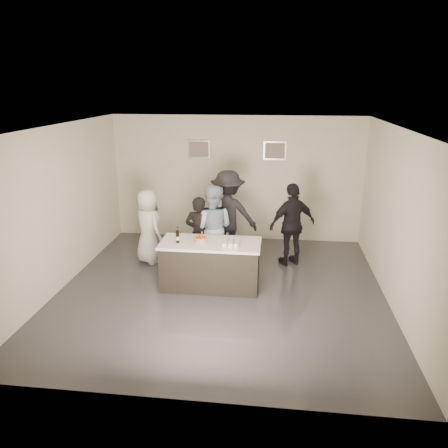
% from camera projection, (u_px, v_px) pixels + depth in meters
% --- Properties ---
extents(floor, '(6.00, 6.00, 0.00)m').
position_uv_depth(floor, '(221.00, 290.00, 8.17)').
color(floor, '#3D3D42').
rests_on(floor, ground).
extents(ceiling, '(6.00, 6.00, 0.00)m').
position_uv_depth(ceiling, '(220.00, 127.00, 7.25)').
color(ceiling, white).
extents(wall_back, '(6.00, 0.04, 3.00)m').
position_uv_depth(wall_back, '(236.00, 179.00, 10.54)').
color(wall_back, silver).
rests_on(wall_back, ground).
extents(wall_front, '(6.00, 0.04, 3.00)m').
position_uv_depth(wall_front, '(186.00, 289.00, 4.87)').
color(wall_front, silver).
rests_on(wall_front, ground).
extents(wall_left, '(0.04, 6.00, 3.00)m').
position_uv_depth(wall_left, '(60.00, 208.00, 8.05)').
color(wall_left, silver).
rests_on(wall_left, ground).
extents(wall_right, '(0.04, 6.00, 3.00)m').
position_uv_depth(wall_right, '(397.00, 220.00, 7.36)').
color(wall_right, silver).
rests_on(wall_right, ground).
extents(picture_left, '(0.54, 0.04, 0.44)m').
position_uv_depth(picture_left, '(199.00, 149.00, 10.40)').
color(picture_left, '#B2B2B7').
rests_on(picture_left, wall_back).
extents(picture_right, '(0.54, 0.04, 0.44)m').
position_uv_depth(picture_right, '(275.00, 151.00, 10.20)').
color(picture_right, '#B2B2B7').
rests_on(picture_right, wall_back).
extents(bar_counter, '(1.86, 0.86, 0.90)m').
position_uv_depth(bar_counter, '(211.00, 265.00, 8.20)').
color(bar_counter, white).
rests_on(bar_counter, ground).
extents(cake, '(0.22, 0.22, 0.07)m').
position_uv_depth(cake, '(201.00, 240.00, 8.08)').
color(cake, '#F0A819').
rests_on(cake, bar_counter).
extents(beer_bottle_a, '(0.07, 0.07, 0.26)m').
position_uv_depth(beer_bottle_a, '(177.00, 233.00, 8.16)').
color(beer_bottle_a, black).
rests_on(beer_bottle_a, bar_counter).
extents(beer_bottle_b, '(0.07, 0.07, 0.26)m').
position_uv_depth(beer_bottle_b, '(178.00, 236.00, 8.00)').
color(beer_bottle_b, black).
rests_on(beer_bottle_b, bar_counter).
extents(tumbler_cluster, '(0.30, 0.40, 0.08)m').
position_uv_depth(tumbler_cluster, '(231.00, 242.00, 7.95)').
color(tumbler_cluster, orange).
rests_on(tumbler_cluster, bar_counter).
extents(candles, '(0.24, 0.08, 0.01)m').
position_uv_depth(candles, '(192.00, 248.00, 7.78)').
color(candles, pink).
rests_on(candles, bar_counter).
extents(person_main_black, '(0.61, 0.44, 1.58)m').
position_uv_depth(person_main_black, '(199.00, 234.00, 8.81)').
color(person_main_black, black).
rests_on(person_main_black, ground).
extents(person_main_blue, '(0.92, 0.74, 1.79)m').
position_uv_depth(person_main_blue, '(212.00, 228.00, 8.88)').
color(person_main_blue, '#9AB4C9').
rests_on(person_main_blue, ground).
extents(person_guest_left, '(0.92, 0.90, 1.59)m').
position_uv_depth(person_guest_left, '(148.00, 227.00, 9.27)').
color(person_guest_left, white).
rests_on(person_guest_left, ground).
extents(person_guest_right, '(1.12, 0.86, 1.76)m').
position_uv_depth(person_guest_right, '(292.00, 225.00, 9.12)').
color(person_guest_right, black).
rests_on(person_guest_right, ground).
extents(person_guest_back, '(1.31, 0.81, 1.96)m').
position_uv_depth(person_guest_back, '(228.00, 215.00, 9.45)').
color(person_guest_back, black).
rests_on(person_guest_back, ground).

